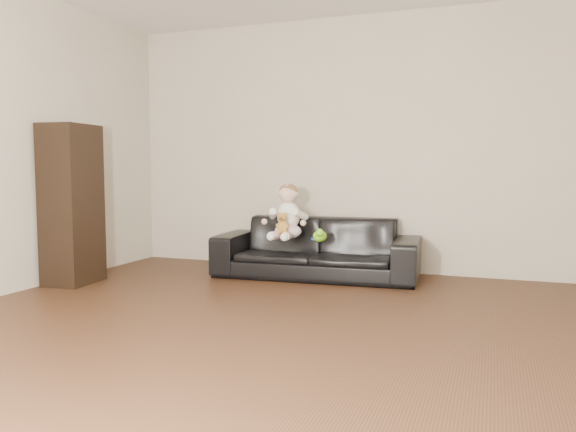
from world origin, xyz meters
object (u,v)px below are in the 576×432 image
at_px(teddy_bear, 283,223).
at_px(toy_blue_disc, 317,239).
at_px(sofa, 317,248).
at_px(cabinet, 72,205).
at_px(baby, 287,215).
at_px(toy_rattle, 322,236).
at_px(toy_green, 320,236).

relative_size(teddy_bear, toy_blue_disc, 1.89).
relative_size(sofa, cabinet, 1.35).
xyz_separation_m(sofa, baby, (-0.26, -0.11, 0.32)).
height_order(baby, teddy_bear, baby).
bearing_deg(sofa, teddy_bear, -136.97).
bearing_deg(cabinet, sofa, 22.57).
xyz_separation_m(toy_rattle, toy_blue_disc, (-0.07, 0.04, -0.03)).
xyz_separation_m(sofa, toy_blue_disc, (0.03, -0.08, 0.10)).
relative_size(teddy_bear, toy_green, 1.28).
bearing_deg(toy_rattle, sofa, 126.80).
height_order(sofa, cabinet, cabinet).
distance_m(sofa, teddy_bear, 0.45).
distance_m(sofa, baby, 0.43).
bearing_deg(toy_blue_disc, cabinet, -154.29).
bearing_deg(teddy_bear, toy_green, 6.15).
height_order(toy_green, toy_blue_disc, toy_green).
distance_m(teddy_bear, toy_blue_disc, 0.37).
xyz_separation_m(cabinet, toy_green, (2.11, 0.83, -0.30)).
bearing_deg(cabinet, toy_rattle, 18.69).
relative_size(cabinet, teddy_bear, 7.28).
bearing_deg(sofa, toy_rattle, -56.99).
relative_size(teddy_bear, toy_rattle, 2.58).
bearing_deg(sofa, cabinet, -155.89).
distance_m(teddy_bear, toy_green, 0.38).
height_order(cabinet, toy_rattle, cabinet).
height_order(sofa, toy_green, sofa).
bearing_deg(toy_blue_disc, teddy_bear, -146.41).
bearing_deg(toy_rattle, cabinet, -155.97).
xyz_separation_m(teddy_bear, toy_blue_disc, (0.28, 0.18, -0.16)).
bearing_deg(toy_rattle, teddy_bear, -157.66).
relative_size(sofa, teddy_bear, 9.80).
bearing_deg(baby, teddy_bear, -88.31).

